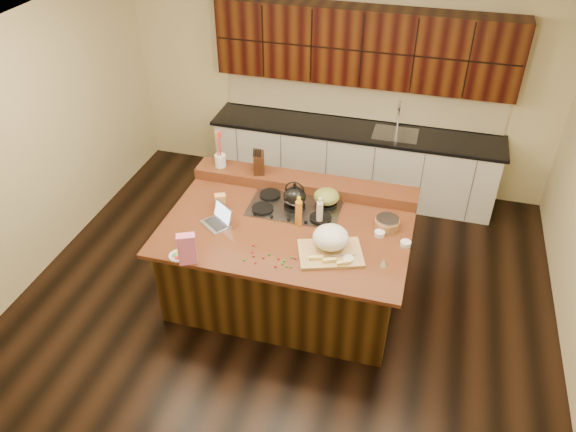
# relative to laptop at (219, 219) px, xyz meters

# --- Properties ---
(room) EXTENTS (5.52, 5.02, 2.72)m
(room) POSITION_rel_laptop_xyz_m (0.65, 0.14, 0.38)
(room) COLOR black
(room) RESTS_ON ground
(island) EXTENTS (2.40, 1.60, 0.92)m
(island) POSITION_rel_laptop_xyz_m (0.65, 0.14, -0.51)
(island) COLOR black
(island) RESTS_ON ground
(back_ledge) EXTENTS (2.40, 0.30, 0.12)m
(back_ledge) POSITION_rel_laptop_xyz_m (0.65, 0.84, 0.01)
(back_ledge) COLOR black
(back_ledge) RESTS_ON island
(cooktop) EXTENTS (0.92, 0.52, 0.05)m
(cooktop) POSITION_rel_laptop_xyz_m (0.65, 0.44, -0.04)
(cooktop) COLOR gray
(cooktop) RESTS_ON island
(back_counter) EXTENTS (3.70, 0.66, 2.40)m
(back_counter) POSITION_rel_laptop_xyz_m (0.95, 2.37, 0.01)
(back_counter) COLOR silver
(back_counter) RESTS_ON ground
(kettle) EXTENTS (0.30, 0.30, 0.21)m
(kettle) POSITION_rel_laptop_xyz_m (0.65, 0.44, 0.10)
(kettle) COLOR black
(kettle) RESTS_ON cooktop
(green_bowl) EXTENTS (0.34, 0.34, 0.15)m
(green_bowl) POSITION_rel_laptop_xyz_m (0.95, 0.57, 0.07)
(green_bowl) COLOR olive
(green_bowl) RESTS_ON cooktop
(laptop) EXTENTS (0.36, 0.34, 0.19)m
(laptop) POSITION_rel_laptop_xyz_m (0.00, 0.00, 0.00)
(laptop) COLOR #B7B7BC
(laptop) RESTS_ON island
(oil_bottle) EXTENTS (0.09, 0.09, 0.27)m
(oil_bottle) POSITION_rel_laptop_xyz_m (0.76, 0.19, 0.08)
(oil_bottle) COLOR #C47822
(oil_bottle) RESTS_ON island
(vinegar_bottle) EXTENTS (0.07, 0.07, 0.25)m
(vinegar_bottle) POSITION_rel_laptop_xyz_m (0.95, 0.26, 0.07)
(vinegar_bottle) COLOR silver
(vinegar_bottle) RESTS_ON island
(wooden_tray) EXTENTS (0.68, 0.58, 0.23)m
(wooden_tray) POSITION_rel_laptop_xyz_m (1.13, -0.11, 0.05)
(wooden_tray) COLOR tan
(wooden_tray) RESTS_ON island
(ramekin_a) EXTENTS (0.13, 0.13, 0.04)m
(ramekin_a) POSITION_rel_laptop_xyz_m (1.33, -0.23, -0.03)
(ramekin_a) COLOR white
(ramekin_a) RESTS_ON island
(ramekin_b) EXTENTS (0.10, 0.10, 0.04)m
(ramekin_b) POSITION_rel_laptop_xyz_m (1.80, 0.14, -0.03)
(ramekin_b) COLOR white
(ramekin_b) RESTS_ON island
(ramekin_c) EXTENTS (0.11, 0.11, 0.04)m
(ramekin_c) POSITION_rel_laptop_xyz_m (1.54, 0.23, -0.03)
(ramekin_c) COLOR white
(ramekin_c) RESTS_ON island
(strainer_bowl) EXTENTS (0.29, 0.29, 0.09)m
(strainer_bowl) POSITION_rel_laptop_xyz_m (1.59, 0.38, -0.01)
(strainer_bowl) COLOR #996B3F
(strainer_bowl) RESTS_ON island
(kitchen_timer) EXTENTS (0.08, 0.08, 0.07)m
(kitchen_timer) POSITION_rel_laptop_xyz_m (1.63, -0.19, -0.02)
(kitchen_timer) COLOR silver
(kitchen_timer) RESTS_ON island
(pink_bag) EXTENTS (0.18, 0.15, 0.30)m
(pink_bag) POSITION_rel_laptop_xyz_m (-0.05, -0.62, 0.10)
(pink_bag) COLOR pink
(pink_bag) RESTS_ON island
(candy_plate) EXTENTS (0.22, 0.22, 0.01)m
(candy_plate) POSITION_rel_laptop_xyz_m (-0.17, -0.57, -0.05)
(candy_plate) COLOR white
(candy_plate) RESTS_ON island
(package_box) EXTENTS (0.13, 0.11, 0.15)m
(package_box) POSITION_rel_laptop_xyz_m (-0.09, 0.27, 0.02)
(package_box) COLOR #F0AA54
(package_box) RESTS_ON island
(utensil_crock) EXTENTS (0.14, 0.14, 0.14)m
(utensil_crock) POSITION_rel_laptop_xyz_m (-0.30, 0.84, 0.14)
(utensil_crock) COLOR white
(utensil_crock) RESTS_ON back_ledge
(knife_block) EXTENTS (0.16, 0.20, 0.22)m
(knife_block) POSITION_rel_laptop_xyz_m (0.14, 0.84, 0.18)
(knife_block) COLOR black
(knife_block) RESTS_ON back_ledge
(gumdrop_0) EXTENTS (0.02, 0.02, 0.02)m
(gumdrop_0) POSITION_rel_laptop_xyz_m (0.86, -0.32, -0.04)
(gumdrop_0) COLOR red
(gumdrop_0) RESTS_ON island
(gumdrop_1) EXTENTS (0.02, 0.02, 0.02)m
(gumdrop_1) POSITION_rel_laptop_xyz_m (0.77, -0.38, -0.04)
(gumdrop_1) COLOR #198C26
(gumdrop_1) RESTS_ON island
(gumdrop_2) EXTENTS (0.02, 0.02, 0.02)m
(gumdrop_2) POSITION_rel_laptop_xyz_m (0.72, -0.37, -0.04)
(gumdrop_2) COLOR red
(gumdrop_2) RESTS_ON island
(gumdrop_3) EXTENTS (0.02, 0.02, 0.02)m
(gumdrop_3) POSITION_rel_laptop_xyz_m (0.83, -0.32, -0.04)
(gumdrop_3) COLOR #198C26
(gumdrop_3) RESTS_ON island
(gumdrop_4) EXTENTS (0.02, 0.02, 0.02)m
(gumdrop_4) POSITION_rel_laptop_xyz_m (0.53, -0.48, -0.04)
(gumdrop_4) COLOR red
(gumdrop_4) RESTS_ON island
(gumdrop_5) EXTENTS (0.02, 0.02, 0.02)m
(gumdrop_5) POSITION_rel_laptop_xyz_m (0.62, -0.33, -0.04)
(gumdrop_5) COLOR #198C26
(gumdrop_5) RESTS_ON island
(gumdrop_6) EXTENTS (0.02, 0.02, 0.02)m
(gumdrop_6) POSITION_rel_laptop_xyz_m (0.44, -0.24, -0.04)
(gumdrop_6) COLOR red
(gumdrop_6) RESTS_ON island
(gumdrop_7) EXTENTS (0.02, 0.02, 0.02)m
(gumdrop_7) POSITION_rel_laptop_xyz_m (0.81, -0.45, -0.04)
(gumdrop_7) COLOR #198C26
(gumdrop_7) RESTS_ON island
(gumdrop_8) EXTENTS (0.02, 0.02, 0.02)m
(gumdrop_8) POSITION_rel_laptop_xyz_m (0.58, -0.39, -0.04)
(gumdrop_8) COLOR red
(gumdrop_8) RESTS_ON island
(gumdrop_9) EXTENTS (0.02, 0.02, 0.02)m
(gumdrop_9) POSITION_rel_laptop_xyz_m (0.42, -0.47, -0.04)
(gumdrop_9) COLOR #198C26
(gumdrop_9) RESTS_ON island
(gumdrop_10) EXTENTS (0.02, 0.02, 0.02)m
(gumdrop_10) POSITION_rel_laptop_xyz_m (0.72, -0.48, -0.04)
(gumdrop_10) COLOR red
(gumdrop_10) RESTS_ON island
(gumdrop_11) EXTENTS (0.02, 0.02, 0.02)m
(gumdrop_11) POSITION_rel_laptop_xyz_m (0.77, -0.42, -0.04)
(gumdrop_11) COLOR #198C26
(gumdrop_11) RESTS_ON island
(gumdrop_12) EXTENTS (0.02, 0.02, 0.02)m
(gumdrop_12) POSITION_rel_laptop_xyz_m (0.46, -0.34, -0.04)
(gumdrop_12) COLOR red
(gumdrop_12) RESTS_ON island
(gumdrop_13) EXTENTS (0.02, 0.02, 0.02)m
(gumdrop_13) POSITION_rel_laptop_xyz_m (0.85, -0.45, -0.04)
(gumdrop_13) COLOR #198C26
(gumdrop_13) RESTS_ON island
(gumdrop_14) EXTENTS (0.02, 0.02, 0.02)m
(gumdrop_14) POSITION_rel_laptop_xyz_m (0.49, -0.39, -0.04)
(gumdrop_14) COLOR red
(gumdrop_14) RESTS_ON island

